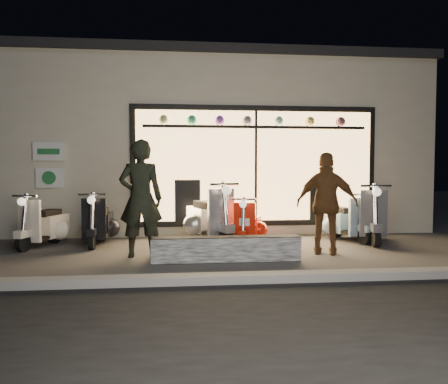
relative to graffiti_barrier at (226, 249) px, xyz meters
The scene contains 12 objects.
ground 0.69m from the graffiti_barrier, 78.47° to the left, with size 40.00×40.00×0.00m, color #383533.
kerb 1.36m from the graffiti_barrier, 84.39° to the right, with size 40.00×0.25×0.12m, color slate.
shop_building 5.95m from the graffiti_barrier, 88.61° to the left, with size 10.20×6.23×4.20m.
graffiti_barrier is the anchor object (origin of this frame).
scooter_silver 1.94m from the graffiti_barrier, 95.14° to the left, with size 0.90×1.63×1.17m.
scooter_red 1.71m from the graffiti_barrier, 68.53° to the left, with size 0.67×1.26×0.91m.
scooter_black 3.06m from the graffiti_barrier, 139.99° to the left, with size 0.44×1.37×0.99m.
scooter_cream 3.79m from the graffiti_barrier, 151.11° to the left, with size 0.71×1.36×0.98m.
scooter_blue 3.33m from the graffiti_barrier, 35.98° to the left, with size 0.66×1.35×0.96m.
scooter_grey 3.61m from the graffiti_barrier, 29.37° to the left, with size 0.73×1.60×1.13m.
man 1.67m from the graffiti_barrier, 160.72° to the left, with size 0.72×0.47×1.97m, color black.
woman 1.96m from the graffiti_barrier, 12.45° to the left, with size 1.04×0.43×1.77m, color brown.
Camera 1 is at (-0.88, -7.55, 1.48)m, focal length 35.00 mm.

